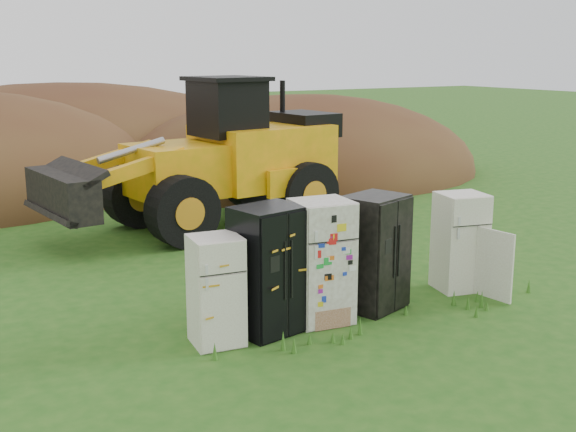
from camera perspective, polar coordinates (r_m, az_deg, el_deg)
name	(u,v)px	position (r m, az deg, el deg)	size (l,w,h in m)	color
ground	(353,312)	(11.72, 5.20, -7.55)	(120.00, 120.00, 0.00)	#215416
fridge_leftmost	(216,290)	(10.27, -5.70, -5.87)	(0.69, 0.67, 1.57)	white
fridge_black_side	(269,270)	(10.61, -1.51, -4.27)	(0.99, 0.78, 1.90)	black
fridge_sticker	(321,261)	(11.04, 2.65, -3.60)	(0.85, 0.78, 1.90)	white
fridge_dark_mid	(374,252)	(11.66, 6.82, -2.87)	(0.95, 0.78, 1.86)	black
fridge_open_door	(460,242)	(12.90, 13.43, -1.98)	(0.77, 0.71, 1.70)	white
wheel_loader	(195,155)	(16.77, -7.33, 4.80)	(7.28, 2.95, 3.52)	orange
dirt_mound_right	(302,175)	(24.52, 1.08, 3.24)	(13.13, 9.63, 5.45)	#472417
dirt_mound_back	(63,169)	(27.03, -17.37, 3.55)	(17.16, 11.44, 6.12)	#472417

